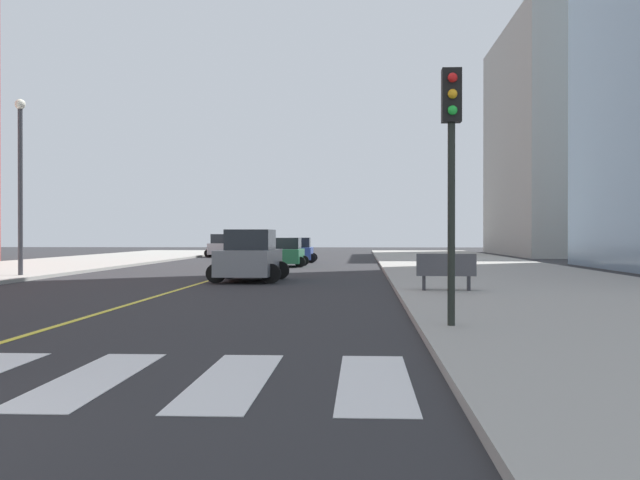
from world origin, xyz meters
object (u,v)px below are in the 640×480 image
object	(u,v)px
car_blue_second	(300,251)
street_lamp	(20,171)
car_gray_nearest	(250,257)
car_silver_fourth	(223,246)
traffic_light_near_corner	(452,145)
park_bench	(446,273)
car_green_third	(287,253)

from	to	relation	value
car_blue_second	street_lamp	bearing A→B (deg)	62.34
car_gray_nearest	street_lamp	size ratio (longest dim) A/B	0.62
car_blue_second	car_silver_fourth	size ratio (longest dim) A/B	0.87
car_silver_fourth	traffic_light_near_corner	distance (m)	51.57
car_blue_second	car_silver_fourth	xyz separation A→B (m)	(-7.39, 12.20, 0.12)
car_blue_second	park_bench	size ratio (longest dim) A/B	2.02
car_blue_second	traffic_light_near_corner	size ratio (longest dim) A/B	0.78
car_gray_nearest	street_lamp	distance (m)	10.59
car_gray_nearest	car_green_third	world-z (taller)	car_gray_nearest
car_blue_second	street_lamp	world-z (taller)	street_lamp
car_blue_second	street_lamp	size ratio (longest dim) A/B	0.50
park_bench	street_lamp	world-z (taller)	street_lamp
car_blue_second	park_bench	distance (m)	29.03
car_blue_second	street_lamp	xyz separation A→B (m)	(-10.19, -20.07, 3.75)
car_gray_nearest	car_silver_fourth	size ratio (longest dim) A/B	1.08
traffic_light_near_corner	park_bench	xyz separation A→B (m)	(0.90, 9.34, -2.82)
car_green_third	traffic_light_near_corner	world-z (taller)	traffic_light_near_corner
car_blue_second	car_silver_fourth	distance (m)	14.26
park_bench	street_lamp	size ratio (longest dim) A/B	0.25
park_bench	traffic_light_near_corner	bearing A→B (deg)	179.94
car_silver_fourth	street_lamp	bearing A→B (deg)	-96.04
car_silver_fourth	traffic_light_near_corner	bearing A→B (deg)	-76.19
traffic_light_near_corner	park_bench	world-z (taller)	traffic_light_near_corner
car_gray_nearest	park_bench	xyz separation A→B (m)	(7.05, -6.98, -0.27)
car_blue_second	car_green_third	world-z (taller)	car_green_third
traffic_light_near_corner	street_lamp	xyz separation A→B (m)	(-16.04, 17.50, 1.01)
car_green_third	park_bench	size ratio (longest dim) A/B	2.04
car_green_third	street_lamp	distance (m)	16.99
car_green_third	traffic_light_near_corner	size ratio (longest dim) A/B	0.79
car_gray_nearest	car_green_third	bearing A→B (deg)	-89.51
car_silver_fourth	car_gray_nearest	bearing A→B (deg)	-79.11
car_blue_second	traffic_light_near_corner	distance (m)	38.12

